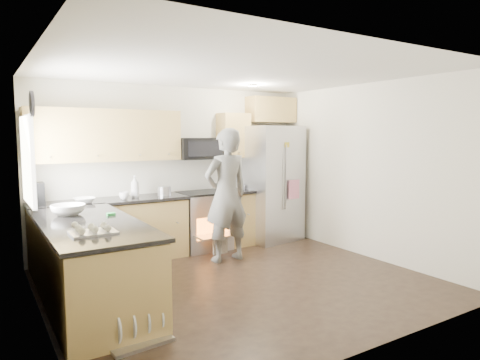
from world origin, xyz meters
TOP-DOWN VIEW (x-y plane):
  - ground at (0.00, 0.00)m, footprint 4.50×4.50m
  - room_shell at (-0.04, 0.02)m, footprint 4.54×4.04m
  - back_cabinet_run at (-0.58, 1.75)m, footprint 4.45×0.64m
  - peninsula at (-1.75, 0.25)m, footprint 0.96×2.36m
  - stove_range at (0.35, 1.69)m, footprint 0.76×0.97m
  - refrigerator at (1.62, 1.62)m, footprint 1.08×0.90m
  - person at (0.34, 0.94)m, footprint 0.72×0.49m
  - dish_rack at (-1.60, -0.78)m, footprint 0.59×0.49m

SIDE VIEW (x-z plane):
  - ground at x=0.00m, z-range 0.00..0.00m
  - dish_rack at x=-1.60m, z-range -0.08..0.26m
  - peninsula at x=-1.75m, z-range -0.06..0.99m
  - stove_range at x=0.35m, z-range -0.22..1.57m
  - back_cabinet_run at x=-0.58m, z-range -0.29..2.21m
  - person at x=0.34m, z-range 0.00..1.93m
  - refrigerator at x=1.62m, z-range 0.00..1.99m
  - room_shell at x=-0.04m, z-range 0.36..2.98m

